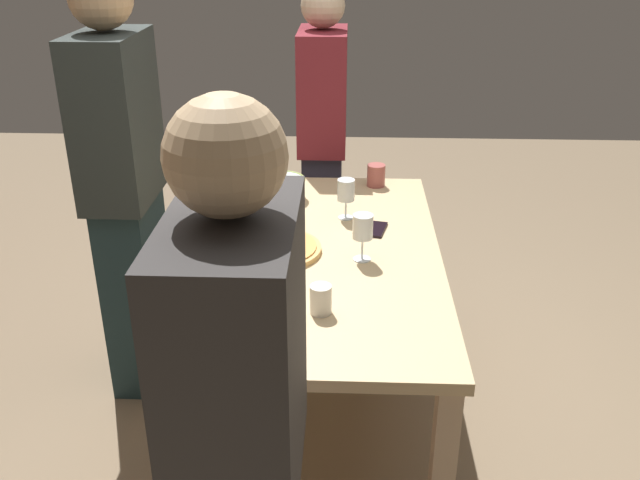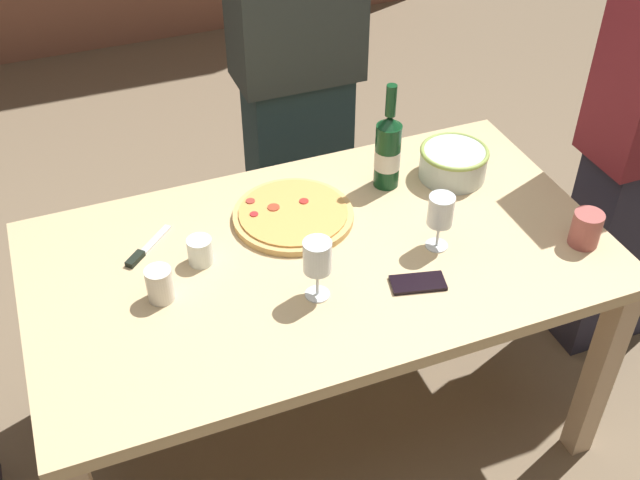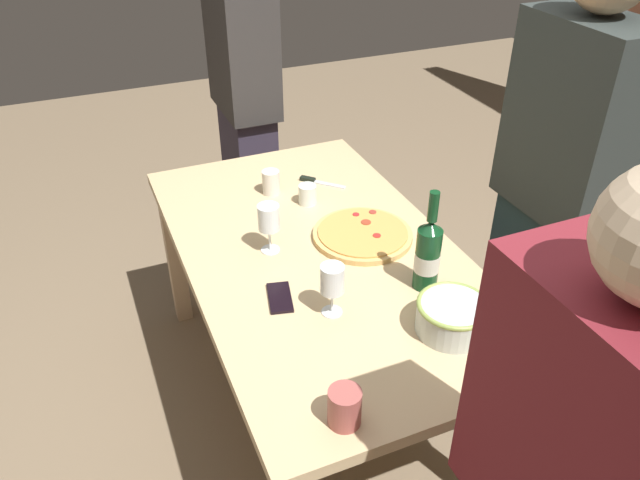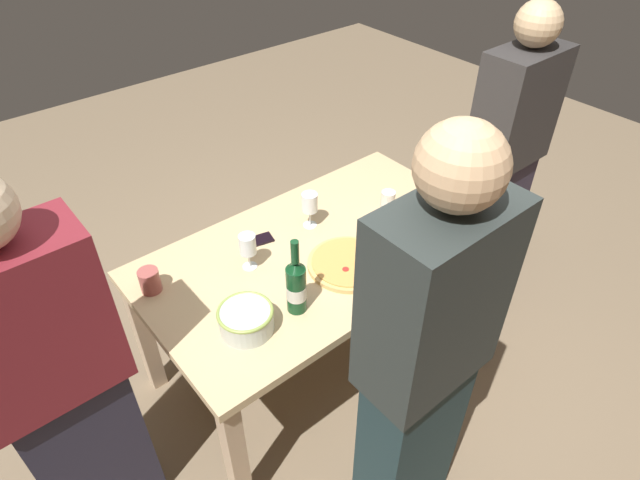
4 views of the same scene
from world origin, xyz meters
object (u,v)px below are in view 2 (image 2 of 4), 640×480
Objects in this scene: wine_glass_near_pizza at (317,259)px; dining_table at (320,277)px; serving_bowl at (453,162)px; wine_bottle at (388,150)px; cup_ceramic at (586,229)px; pizza_knife at (143,251)px; wine_glass_by_bottle at (441,212)px; cup_spare at (200,251)px; cup_amber at (160,284)px; person_guest_left at (297,69)px; pizza at (293,215)px; cell_phone at (418,283)px.

dining_table is at bearing 66.37° from wine_glass_near_pizza.
wine_bottle is (-0.21, 0.04, 0.07)m from serving_bowl.
cup_ceramic is 0.66× the size of pizza_knife.
wine_glass_by_bottle reaches higher than cup_spare.
wine_glass_by_bottle is 2.20× the size of cup_spare.
person_guest_left is (0.67, 0.81, 0.09)m from cup_amber.
pizza is at bearing 24.05° from cup_amber.
pizza_knife is (-0.14, 0.09, -0.03)m from cup_spare.
wine_bottle is 0.54m from wine_glass_near_pizza.
cup_amber is at bearing -23.79° from person_guest_left.
cup_spare is at bearing -172.40° from serving_bowl.
cup_ceramic is (0.39, -0.14, -0.07)m from wine_glass_by_bottle.
pizza is 2.27× the size of pizza_knife.
cup_spare is 0.90m from person_guest_left.
wine_glass_near_pizza is at bearing 90.60° from cell_phone.
wine_glass_by_bottle reaches higher than pizza.
pizza is at bearing -0.66° from pizza_knife.
cup_ceramic reaches higher than cell_phone.
wine_glass_near_pizza reaches higher than cup_amber.
cell_phone is at bearing -16.90° from cup_amber.
cup_ceramic reaches higher than serving_bowl.
person_guest_left is (0.29, 0.95, 0.02)m from wine_glass_near_pizza.
wine_glass_by_bottle is 1.66× the size of cup_ceramic.
cup_amber is 0.94× the size of cup_ceramic.
wine_bottle is (0.31, 0.23, 0.22)m from dining_table.
wine_bottle is at bearing 169.97° from serving_bowl.
wine_bottle is at bearing 13.39° from cup_spare.
serving_bowl is at bearing 41.99° from person_guest_left.
dining_table is 7.53× the size of serving_bowl.
dining_table is 20.77× the size of cup_spare.
dining_table is 0.57m from serving_bowl.
pizza_knife is at bearing 160.62° from cup_ceramic.
pizza is 0.44m from wine_glass_by_bottle.
person_guest_left is (-0.30, 0.60, 0.09)m from serving_bowl.
pizza is 2.00× the size of wine_glass_near_pizza.
cup_spare reaches higher than cell_phone.
pizza_knife is at bearing -175.98° from wine_bottle.
serving_bowl is at bearing 7.60° from cup_spare.
person_guest_left is at bearing 52.81° from cup_spare.
person_guest_left is at bearing 42.20° from pizza_knife.
cup_spare is 0.04× the size of person_guest_left.
wine_glass_near_pizza is at bearing -43.81° from cup_spare.
dining_table is 0.75m from cup_ceramic.
wine_glass_by_bottle is at bearing -15.49° from cup_spare.
wine_bottle is at bearing 10.23° from pizza.
wine_glass_near_pizza is at bearing -134.28° from wine_bottle.
person_guest_left reaches higher than cup_ceramic.
wine_glass_by_bottle reaches higher than dining_table.
cup_amber is 0.05× the size of person_guest_left.
cup_spare is at bearing 165.63° from dining_table.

